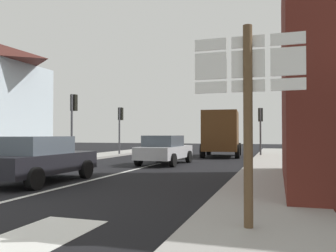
{
  "coord_description": "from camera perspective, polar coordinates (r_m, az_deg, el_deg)",
  "views": [
    {
      "loc": [
        5.95,
        -5.47,
        1.54
      ],
      "look_at": [
        1.14,
        9.76,
        1.91
      ],
      "focal_mm": 37.37,
      "sensor_mm": 36.0,
      "label": 1
    }
  ],
  "objects": [
    {
      "name": "lane_centre_stripe",
      "position": [
        13.01,
        -9.91,
        -8.09
      ],
      "size": [
        0.16,
        12.0,
        0.01
      ],
      "primitive_type": "cube",
      "color": "silver",
      "rests_on": "ground"
    },
    {
      "name": "traffic_light_near_left",
      "position": [
        19.95,
        -15.2,
        2.22
      ],
      "size": [
        0.3,
        0.49,
        3.73
      ],
      "color": "#47474C",
      "rests_on": "ground"
    },
    {
      "name": "sedan_far",
      "position": [
        17.84,
        -0.56,
        -3.84
      ],
      "size": [
        2.07,
        4.25,
        1.47
      ],
      "color": "#B7BABF",
      "rests_on": "ground"
    },
    {
      "name": "lane_turn_arrow",
      "position": [
        5.86,
        -20.34,
        -16.46
      ],
      "size": [
        1.2,
        2.2,
        0.01
      ],
      "primitive_type": "cube",
      "color": "silver",
      "rests_on": "ground"
    },
    {
      "name": "delivery_truck",
      "position": [
        24.0,
        8.74,
        -1.05
      ],
      "size": [
        2.79,
        5.14,
        3.05
      ],
      "color": "#4C2D14",
      "rests_on": "ground"
    },
    {
      "name": "sedan_near",
      "position": [
        11.88,
        -20.38,
        -5.02
      ],
      "size": [
        1.97,
        4.2,
        1.47
      ],
      "color": "black",
      "rests_on": "ground"
    },
    {
      "name": "traffic_light_far_right",
      "position": [
        24.35,
        14.86,
        0.83
      ],
      "size": [
        0.3,
        0.49,
        3.3
      ],
      "color": "#47474C",
      "rests_on": "ground"
    },
    {
      "name": "sidewalk_left",
      "position": [
        17.88,
        -23.42,
        -5.94
      ],
      "size": [
        2.4,
        44.0,
        0.14
      ],
      "primitive_type": "cube",
      "color": "#9E9B96",
      "rests_on": "ground"
    },
    {
      "name": "sidewalk_right",
      "position": [
        13.55,
        16.6,
        -7.51
      ],
      "size": [
        2.4,
        44.0,
        0.14
      ],
      "primitive_type": "cube",
      "color": "#9E9B96",
      "rests_on": "ground"
    },
    {
      "name": "route_sign_post",
      "position": [
        5.45,
        12.92,
        3.55
      ],
      "size": [
        1.66,
        0.14,
        3.2
      ],
      "color": "brown",
      "rests_on": "ground"
    },
    {
      "name": "ground_plane",
      "position": [
        16.65,
        -3.52,
        -6.64
      ],
      "size": [
        80.0,
        80.0,
        0.0
      ],
      "primitive_type": "plane",
      "color": "black"
    },
    {
      "name": "traffic_light_far_left",
      "position": [
        25.21,
        -7.79,
        0.98
      ],
      "size": [
        0.3,
        0.49,
        3.44
      ],
      "color": "#47474C",
      "rests_on": "ground"
    }
  ]
}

